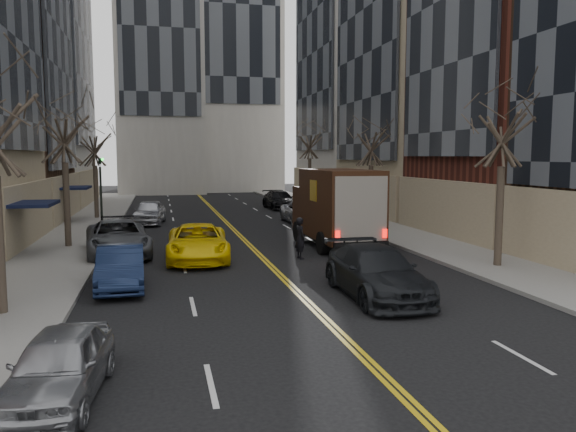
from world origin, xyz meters
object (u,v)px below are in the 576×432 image
object	(u,v)px
observer_sedan	(376,272)
pedestrian	(300,238)
taxi	(198,243)
ups_truck	(336,208)

from	to	relation	value
observer_sedan	pedestrian	xyz separation A→B (m)	(-0.74, 7.07, 0.11)
observer_sedan	taxi	size ratio (longest dim) A/B	0.99
taxi	pedestrian	distance (m)	4.48
ups_truck	observer_sedan	world-z (taller)	ups_truck
ups_truck	pedestrian	size ratio (longest dim) A/B	3.88
observer_sedan	pedestrian	bearing A→B (deg)	96.38
taxi	pedestrian	xyz separation A→B (m)	(4.43, -0.65, 0.14)
taxi	observer_sedan	bearing A→B (deg)	-53.14
ups_truck	taxi	world-z (taller)	ups_truck
ups_truck	taxi	xyz separation A→B (m)	(-6.93, -2.05, -1.17)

